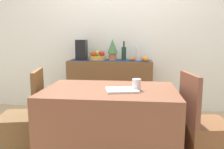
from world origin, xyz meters
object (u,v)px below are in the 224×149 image
Objects in this scene: sideboard_console at (110,87)px; coffee_cup at (137,85)px; fruit_bowl at (97,58)px; ceramic_vase at (139,54)px; open_book at (122,90)px; coffee_maker at (82,50)px; wine_bottle at (124,53)px; dining_table at (110,126)px; chair_by_corner at (204,141)px; potted_plant at (113,48)px; chair_near_window at (24,132)px.

sideboard_console is 1.62m from coffee_cup.
fruit_bowl is 0.65m from ceramic_vase.
open_book is 0.14m from coffee_cup.
coffee_maker reaches higher than coffee_cup.
wine_bottle reaches higher than sideboard_console.
dining_table is at bearing -100.29° from ceramic_vase.
coffee_maker is at bearing 135.12° from chair_by_corner.
wine_bottle is (0.21, -0.00, 0.54)m from sideboard_console.
chair_by_corner is at bearing -67.91° from ceramic_vase.
potted_plant reaches higher than dining_table.
coffee_cup is (0.42, -1.53, 0.37)m from sideboard_console.
chair_by_corner is at bearing -0.19° from dining_table.
fruit_bowl reaches higher than coffee_cup.
potted_plant is at bearing 0.00° from sideboard_console.
chair_near_window is 1.76m from chair_by_corner.
ceramic_vase is at bearing 0.00° from potted_plant.
open_book is (0.25, -1.57, -0.29)m from potted_plant.
coffee_maker is at bearing 180.00° from ceramic_vase.
wine_bottle is at bearing -180.00° from ceramic_vase.
ceramic_vase is at bearing 52.34° from chair_near_window.
coffee_cup is 1.24m from chair_near_window.
coffee_maker is 0.36× the size of chair_by_corner.
chair_by_corner is (1.01, -1.50, -0.77)m from potted_plant.
fruit_bowl reaches higher than dining_table.
ceramic_vase is at bearing 89.09° from coffee_cup.
chair_near_window is at bearing -99.71° from coffee_maker.
coffee_cup reaches higher than dining_table.
sideboard_console is 1.84m from chair_by_corner.
coffee_maker is 1.63× the size of ceramic_vase.
coffee_maker is (-0.45, 0.00, 0.58)m from sideboard_console.
sideboard_console reaches higher than coffee_cup.
chair_near_window is (-0.71, -1.49, -0.16)m from sideboard_console.
fruit_bowl is 0.84× the size of coffee_maker.
fruit_bowl is 1.65m from coffee_cup.
coffee_maker is 0.26× the size of dining_table.
chair_near_window is at bearing -127.66° from ceramic_vase.
potted_plant is (0.24, 0.00, 0.15)m from fruit_bowl.
coffee_maker is 1.76m from open_book.
coffee_maker is 0.90m from ceramic_vase.
fruit_bowl is at bearing 180.00° from ceramic_vase.
sideboard_console is 4.87× the size of fruit_bowl.
potted_plant reaches higher than open_book.
ceramic_vase reaches higher than fruit_bowl.
wine_bottle is at bearing 119.16° from chair_by_corner.
chair_near_window reaches higher than coffee_cup.
wine_bottle reaches higher than ceramic_vase.
ceramic_vase is 0.22× the size of chair_by_corner.
open_book is at bearing -80.96° from potted_plant.
fruit_bowl reaches higher than sideboard_console.
coffee_cup is at bearing -1.79° from chair_near_window.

